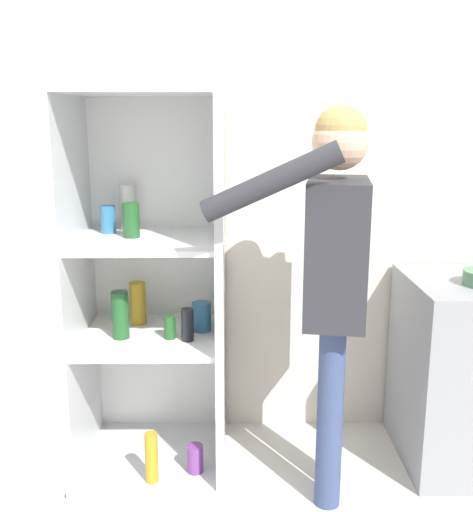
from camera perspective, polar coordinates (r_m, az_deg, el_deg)
name	(u,v)px	position (r m, az deg, el deg)	size (l,w,h in m)	color
wall_back	(209,185)	(2.98, -2.64, 6.74)	(7.00, 0.06, 2.55)	beige
refrigerator	(124,293)	(2.64, -10.68, -3.49)	(0.82, 1.31, 1.73)	silver
person	(334,258)	(2.43, 9.22, -0.20)	(0.69, 0.55, 1.65)	#384770
counter	(470,371)	(3.06, 21.39, -10.19)	(0.62, 0.63, 0.89)	gray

